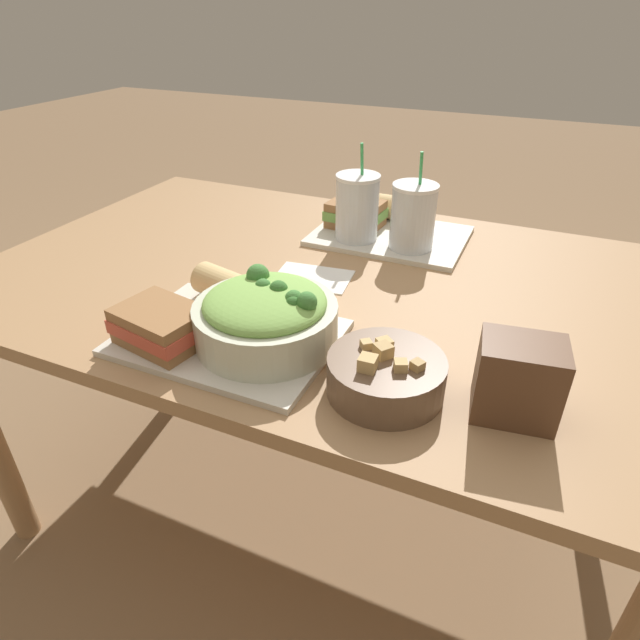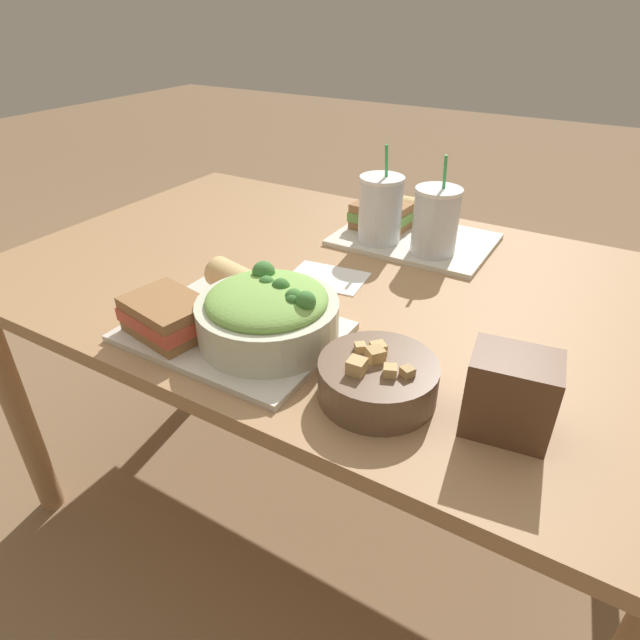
# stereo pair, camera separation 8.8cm
# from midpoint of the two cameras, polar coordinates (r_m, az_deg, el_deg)

# --- Properties ---
(ground_plane) EXTENTS (12.00, 12.00, 0.00)m
(ground_plane) POSITION_cam_midpoint_polar(r_m,az_deg,el_deg) (1.62, -1.94, -18.53)
(ground_plane) COLOR #846647
(dining_table) EXTENTS (1.46, 0.95, 0.72)m
(dining_table) POSITION_cam_midpoint_polar(r_m,az_deg,el_deg) (1.20, -2.47, 1.23)
(dining_table) COLOR #A37A51
(dining_table) RESTS_ON ground_plane
(tray_near) EXTENTS (0.37, 0.27, 0.01)m
(tray_near) POSITION_cam_midpoint_polar(r_m,az_deg,el_deg) (0.96, -12.29, -1.94)
(tray_near) COLOR beige
(tray_near) RESTS_ON dining_table
(tray_far) EXTENTS (0.37, 0.27, 0.01)m
(tray_far) POSITION_cam_midpoint_polar(r_m,az_deg,el_deg) (1.35, 5.62, 8.89)
(tray_far) COLOR beige
(tray_far) RESTS_ON dining_table
(salad_bowl) EXTENTS (0.24, 0.24, 0.12)m
(salad_bowl) POSITION_cam_midpoint_polar(r_m,az_deg,el_deg) (0.90, -8.56, 0.43)
(salad_bowl) COLOR beige
(salad_bowl) RESTS_ON tray_near
(soup_bowl) EXTENTS (0.18, 0.18, 0.08)m
(soup_bowl) POSITION_cam_midpoint_polar(r_m,az_deg,el_deg) (0.81, 3.94, -5.88)
(soup_bowl) COLOR brown
(soup_bowl) RESTS_ON dining_table
(sandwich_near) EXTENTS (0.17, 0.14, 0.06)m
(sandwich_near) POSITION_cam_midpoint_polar(r_m,az_deg,el_deg) (0.95, -19.14, -0.64)
(sandwich_near) COLOR olive
(sandwich_near) RESTS_ON tray_near
(baguette_near) EXTENTS (0.19, 0.10, 0.06)m
(baguette_near) POSITION_cam_midpoint_polar(r_m,az_deg,el_deg) (1.03, -11.48, 3.09)
(baguette_near) COLOR tan
(baguette_near) RESTS_ON tray_near
(sandwich_far) EXTENTS (0.14, 0.12, 0.06)m
(sandwich_far) POSITION_cam_midpoint_polar(r_m,az_deg,el_deg) (1.38, 1.97, 11.18)
(sandwich_far) COLOR olive
(sandwich_far) RESTS_ON tray_far
(baguette_far) EXTENTS (0.14, 0.06, 0.06)m
(baguette_far) POSITION_cam_midpoint_polar(r_m,az_deg,el_deg) (1.43, 6.46, 11.73)
(baguette_far) COLOR tan
(baguette_far) RESTS_ON tray_far
(drink_cup_dark) EXTENTS (0.10, 0.10, 0.23)m
(drink_cup_dark) POSITION_cam_midpoint_polar(r_m,az_deg,el_deg) (1.29, 1.99, 11.68)
(drink_cup_dark) COLOR silver
(drink_cup_dark) RESTS_ON tray_far
(drink_cup_red) EXTENTS (0.10, 0.10, 0.22)m
(drink_cup_red) POSITION_cam_midpoint_polar(r_m,az_deg,el_deg) (1.25, 7.87, 10.62)
(drink_cup_red) COLOR silver
(drink_cup_red) RESTS_ON tray_far
(chip_bag) EXTENTS (0.13, 0.10, 0.12)m
(chip_bag) POSITION_cam_midpoint_polar(r_m,az_deg,el_deg) (0.78, 17.39, -6.22)
(chip_bag) COLOR brown
(chip_bag) RESTS_ON dining_table
(napkin_folded) EXTENTS (0.17, 0.13, 0.00)m
(napkin_folded) POSITION_cam_midpoint_polar(r_m,az_deg,el_deg) (1.15, -3.15, 4.52)
(napkin_folded) COLOR white
(napkin_folded) RESTS_ON dining_table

